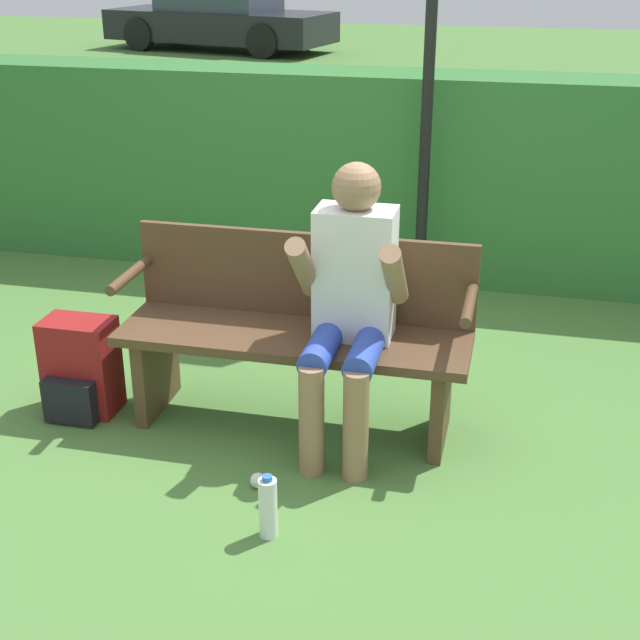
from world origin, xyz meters
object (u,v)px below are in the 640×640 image
person_seated (350,297)px  parked_car (220,20)px  park_bench (297,331)px  water_bottle (268,507)px  backpack (80,369)px  signpost (430,42)px

person_seated → parked_car: size_ratio=0.27×
park_bench → water_bottle: bearing=-82.5°
backpack → water_bottle: bearing=-32.8°
water_bottle → person_seated: bearing=79.1°
person_seated → parked_car: 14.95m
parked_car → park_bench: bearing=-57.1°
water_bottle → parked_car: bearing=109.7°
water_bottle → signpost: (0.25, 2.62, 1.45)m
park_bench → signpost: size_ratio=0.60×
person_seated → water_bottle: bearing=-100.9°
park_bench → parked_car: size_ratio=0.34×
person_seated → signpost: 2.02m
signpost → park_bench: bearing=-102.3°
backpack → signpost: signpost is taller
person_seated → backpack: 1.40m
water_bottle → backpack: bearing=147.2°
person_seated → park_bench: bearing=156.2°
park_bench → water_bottle: size_ratio=5.95×
person_seated → signpost: bearing=87.0°
parked_car → signpost: bearing=-53.1°
water_bottle → signpost: 3.01m
signpost → parked_car: size_ratio=0.58×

